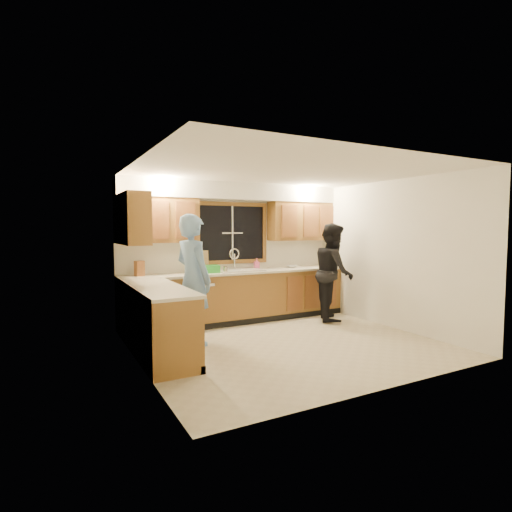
% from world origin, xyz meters
% --- Properties ---
extents(floor, '(4.20, 4.20, 0.00)m').
position_xyz_m(floor, '(0.00, 0.00, 0.00)').
color(floor, '#C3B496').
rests_on(floor, ground).
extents(ceiling, '(4.20, 4.20, 0.00)m').
position_xyz_m(ceiling, '(0.00, 0.00, 2.50)').
color(ceiling, white).
extents(wall_back, '(4.20, 0.00, 4.20)m').
position_xyz_m(wall_back, '(0.00, 1.90, 1.25)').
color(wall_back, white).
rests_on(wall_back, ground).
extents(wall_left, '(0.00, 3.80, 3.80)m').
position_xyz_m(wall_left, '(-2.10, 0.00, 1.25)').
color(wall_left, white).
rests_on(wall_left, ground).
extents(wall_right, '(0.00, 3.80, 3.80)m').
position_xyz_m(wall_right, '(2.10, 0.00, 1.25)').
color(wall_right, white).
rests_on(wall_right, ground).
extents(base_cabinets_back, '(4.20, 0.60, 0.88)m').
position_xyz_m(base_cabinets_back, '(0.00, 1.60, 0.44)').
color(base_cabinets_back, olive).
rests_on(base_cabinets_back, ground).
extents(base_cabinets_left, '(0.60, 1.90, 0.88)m').
position_xyz_m(base_cabinets_left, '(-1.80, 0.35, 0.44)').
color(base_cabinets_left, olive).
rests_on(base_cabinets_left, ground).
extents(countertop_back, '(4.20, 0.63, 0.04)m').
position_xyz_m(countertop_back, '(0.00, 1.58, 0.90)').
color(countertop_back, beige).
rests_on(countertop_back, base_cabinets_back).
extents(countertop_left, '(0.63, 1.90, 0.04)m').
position_xyz_m(countertop_left, '(-1.79, 0.35, 0.90)').
color(countertop_left, beige).
rests_on(countertop_left, base_cabinets_left).
extents(upper_cabinets_left, '(1.35, 0.33, 0.75)m').
position_xyz_m(upper_cabinets_left, '(-1.43, 1.73, 1.83)').
color(upper_cabinets_left, olive).
rests_on(upper_cabinets_left, wall_back).
extents(upper_cabinets_right, '(1.35, 0.33, 0.75)m').
position_xyz_m(upper_cabinets_right, '(1.43, 1.73, 1.83)').
color(upper_cabinets_right, olive).
rests_on(upper_cabinets_right, wall_back).
extents(upper_cabinets_return, '(0.33, 0.90, 0.75)m').
position_xyz_m(upper_cabinets_return, '(-1.94, 1.12, 1.83)').
color(upper_cabinets_return, olive).
rests_on(upper_cabinets_return, wall_left).
extents(soffit, '(4.20, 0.35, 0.30)m').
position_xyz_m(soffit, '(0.00, 1.72, 2.35)').
color(soffit, silver).
rests_on(soffit, wall_back).
extents(window_frame, '(1.44, 0.03, 1.14)m').
position_xyz_m(window_frame, '(0.00, 1.89, 1.60)').
color(window_frame, black).
rests_on(window_frame, wall_back).
extents(sink, '(0.86, 0.52, 0.57)m').
position_xyz_m(sink, '(0.00, 1.60, 0.86)').
color(sink, silver).
rests_on(sink, countertop_back).
extents(dishwasher, '(0.60, 0.56, 0.82)m').
position_xyz_m(dishwasher, '(-0.85, 1.59, 0.41)').
color(dishwasher, white).
rests_on(dishwasher, floor).
extents(stove, '(0.58, 0.75, 0.90)m').
position_xyz_m(stove, '(-1.80, -0.22, 0.45)').
color(stove, white).
rests_on(stove, floor).
extents(man, '(0.63, 0.79, 1.89)m').
position_xyz_m(man, '(-1.20, 0.64, 0.95)').
color(man, '#72A0D8').
rests_on(man, floor).
extents(woman, '(1.02, 1.09, 1.78)m').
position_xyz_m(woman, '(1.59, 0.91, 0.89)').
color(woman, black).
rests_on(woman, floor).
extents(knife_block, '(0.16, 0.15, 0.25)m').
position_xyz_m(knife_block, '(-1.75, 1.67, 1.04)').
color(knife_block, brown).
rests_on(knife_block, countertop_back).
extents(cutting_board, '(0.30, 0.16, 0.37)m').
position_xyz_m(cutting_board, '(-0.65, 1.82, 1.11)').
color(cutting_board, tan).
rests_on(cutting_board, countertop_back).
extents(dish_crate, '(0.31, 0.30, 0.13)m').
position_xyz_m(dish_crate, '(-0.55, 1.59, 0.98)').
color(dish_crate, '#25902A').
rests_on(dish_crate, countertop_back).
extents(soap_bottle, '(0.11, 0.12, 0.21)m').
position_xyz_m(soap_bottle, '(0.43, 1.74, 1.02)').
color(soap_bottle, '#DD548E').
rests_on(soap_bottle, countertop_back).
extents(bowl, '(0.24, 0.24, 0.05)m').
position_xyz_m(bowl, '(1.15, 1.64, 0.95)').
color(bowl, silver).
rests_on(bowl, countertop_back).
extents(can_left, '(0.08, 0.08, 0.11)m').
position_xyz_m(can_left, '(-0.36, 1.38, 0.98)').
color(can_left, '#B7AA8D').
rests_on(can_left, countertop_back).
extents(can_right, '(0.07, 0.07, 0.11)m').
position_xyz_m(can_right, '(-0.34, 1.46, 0.97)').
color(can_right, '#B7AA8D').
rests_on(can_right, countertop_back).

